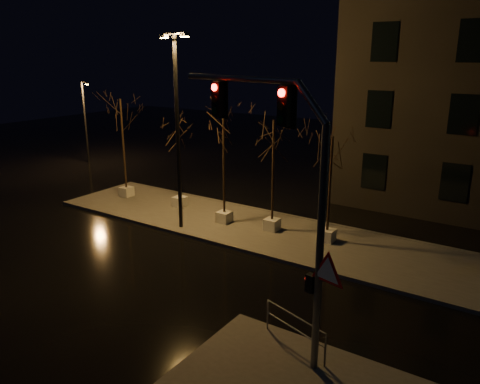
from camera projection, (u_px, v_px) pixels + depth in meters
The scene contains 11 objects.
ground at pixel (168, 275), 18.07m from camera, with size 90.00×90.00×0.00m, color black.
median at pixel (251, 228), 22.85m from camera, with size 22.00×5.00×0.15m, color #484740.
tree_0 at pixel (122, 121), 26.44m from camera, with size 1.80×1.80×5.83m.
tree_1 at pixel (177, 136), 24.69m from camera, with size 1.80×1.80×5.17m.
tree_2 at pixel (223, 132), 22.09m from camera, with size 1.80×1.80×5.97m.
tree_3 at pixel (274, 146), 21.20m from camera, with size 1.80×1.80×5.39m.
tree_4 at pixel (331, 161), 19.96m from camera, with size 1.80×1.80×4.88m.
traffic_signal_mast at pixel (285, 181), 12.02m from camera, with size 5.96×1.69×7.50m.
streetlight_main at pixel (177, 120), 21.29m from camera, with size 2.19×0.97×8.98m.
streetlight_far at pixel (85, 119), 35.91m from camera, with size 1.21×0.52×6.26m.
guard_rail_a at pixel (295, 326), 13.24m from camera, with size 2.23×0.75×1.01m.
Camera 1 is at (11.37, -12.16, 8.20)m, focal length 35.00 mm.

